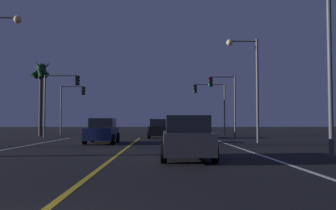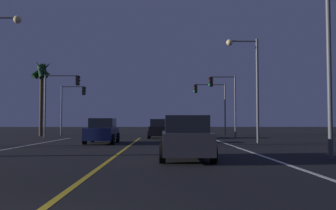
{
  "view_description": "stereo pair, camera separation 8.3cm",
  "coord_description": "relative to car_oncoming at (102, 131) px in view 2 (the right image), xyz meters",
  "views": [
    {
      "loc": [
        1.92,
        -3.91,
        1.47
      ],
      "look_at": [
        2.42,
        22.68,
        2.68
      ],
      "focal_mm": 39.31,
      "sensor_mm": 36.0,
      "label": 1
    },
    {
      "loc": [
        2.0,
        -3.91,
        1.47
      ],
      "look_at": [
        2.42,
        22.68,
        2.68
      ],
      "focal_mm": 39.31,
      "sensor_mm": 36.0,
      "label": 2
    }
  ],
  "objects": [
    {
      "name": "street_lamp_right_near",
      "position": [
        10.32,
        -10.83,
        4.64
      ],
      "size": [
        1.82,
        0.44,
        8.77
      ],
      "rotation": [
        0.0,
        0.0,
        3.14
      ],
      "color": "#4C4C51",
      "rests_on": "ground"
    },
    {
      "name": "car_lead_same_lane",
      "position": [
        5.0,
        -10.85,
        0.0
      ],
      "size": [
        2.02,
        4.3,
        1.7
      ],
      "rotation": [
        0.0,
        0.0,
        1.57
      ],
      "color": "black",
      "rests_on": "ground"
    },
    {
      "name": "traffic_light_near_right",
      "position": [
        9.71,
        8.7,
        3.34
      ],
      "size": [
        2.54,
        0.36,
        5.67
      ],
      "rotation": [
        0.0,
        0.0,
        3.14
      ],
      "color": "#4C4C51",
      "rests_on": "ground"
    },
    {
      "name": "lane_edge_right",
      "position": [
        8.37,
        -9.51,
        -0.82
      ],
      "size": [
        0.16,
        35.43,
        0.01
      ],
      "primitive_type": "cube",
      "color": "silver",
      "rests_on": "ground"
    },
    {
      "name": "traffic_light_near_left",
      "position": [
        -5.18,
        8.7,
        3.44
      ],
      "size": [
        3.28,
        0.36,
        5.76
      ],
      "color": "#4C4C51",
      "rests_on": "ground"
    },
    {
      "name": "lane_center_divider",
      "position": [
        2.08,
        -9.51,
        -0.82
      ],
      "size": [
        0.16,
        35.43,
        0.01
      ],
      "primitive_type": "cube",
      "color": "gold",
      "rests_on": "ground"
    },
    {
      "name": "car_oncoming",
      "position": [
        0.0,
        0.0,
        0.0
      ],
      "size": [
        2.02,
        4.3,
        1.7
      ],
      "rotation": [
        0.0,
        0.0,
        -1.57
      ],
      "color": "black",
      "rests_on": "ground"
    },
    {
      "name": "car_ahead_far",
      "position": [
        3.85,
        7.52,
        0.0
      ],
      "size": [
        2.02,
        4.3,
        1.7
      ],
      "rotation": [
        0.0,
        0.0,
        1.57
      ],
      "color": "black",
      "rests_on": "ground"
    },
    {
      "name": "street_lamp_right_far",
      "position": [
        10.14,
        0.09,
        3.83
      ],
      "size": [
        2.23,
        0.44,
        7.22
      ],
      "rotation": [
        0.0,
        0.0,
        3.14
      ],
      "color": "#4C4C51",
      "rests_on": "ground"
    },
    {
      "name": "traffic_light_far_right",
      "position": [
        9.22,
        14.2,
        3.29
      ],
      "size": [
        3.47,
        0.36,
        5.52
      ],
      "rotation": [
        0.0,
        0.0,
        3.14
      ],
      "color": "#4C4C51",
      "rests_on": "ground"
    },
    {
      "name": "palm_tree_left_far",
      "position": [
        -8.3,
        12.59,
        5.42
      ],
      "size": [
        2.2,
        2.09,
        7.87
      ],
      "color": "#473826",
      "rests_on": "ground"
    },
    {
      "name": "traffic_light_far_left",
      "position": [
        -5.43,
        14.2,
        3.08
      ],
      "size": [
        2.68,
        0.36,
        5.27
      ],
      "color": "#4C4C51",
      "rests_on": "ground"
    }
  ]
}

